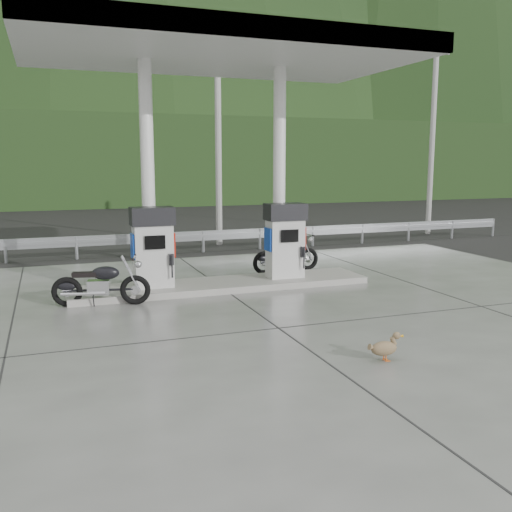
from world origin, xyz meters
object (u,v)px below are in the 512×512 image
object	(u,v)px
gas_pump_left	(153,247)
motorcycle_left	(101,284)
duck	(384,349)
gas_pump_right	(285,241)
motorcycle_right	(286,256)

from	to	relation	value
gas_pump_left	motorcycle_left	size ratio (longest dim) A/B	0.96
motorcycle_left	duck	bearing A→B (deg)	-40.52
gas_pump_left	gas_pump_right	bearing A→B (deg)	0.00
motorcycle_right	gas_pump_left	bearing A→B (deg)	-165.98
duck	gas_pump_left	bearing A→B (deg)	117.57
motorcycle_right	motorcycle_left	bearing A→B (deg)	-163.06
motorcycle_left	gas_pump_left	bearing A→B (deg)	43.16
gas_pump_left	gas_pump_right	distance (m)	3.20
gas_pump_left	gas_pump_right	world-z (taller)	same
motorcycle_left	duck	size ratio (longest dim) A/B	3.67
motorcycle_right	duck	xyz separation A→B (m)	(-1.36, -6.91, -0.25)
motorcycle_left	motorcycle_right	distance (m)	5.41
gas_pump_right	duck	xyz separation A→B (m)	(-0.77, -5.59, -0.87)
gas_pump_right	motorcycle_left	bearing A→B (deg)	-170.82
gas_pump_right	duck	distance (m)	5.71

